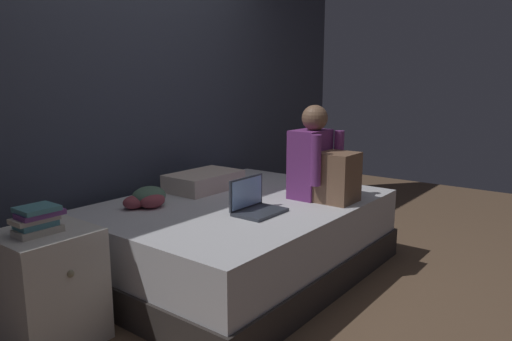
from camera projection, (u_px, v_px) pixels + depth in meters
name	position (u px, v px, depth m)	size (l,w,h in m)	color
ground_plane	(258.00, 292.00, 2.96)	(8.00, 8.00, 0.00)	brown
wall_back	(129.00, 79.00, 3.43)	(5.60, 0.10, 2.70)	#383D4C
bed	(241.00, 237.00, 3.25)	(2.00, 1.50, 0.52)	#332D2B
nightstand	(49.00, 287.00, 2.35)	(0.44, 0.46, 0.60)	beige
person_sitting	(321.00, 164.00, 3.21)	(0.39, 0.44, 0.66)	#75337A
laptop	(255.00, 204.00, 2.90)	(0.32, 0.23, 0.22)	#333842
pillow	(204.00, 181.00, 3.54)	(0.56, 0.36, 0.13)	beige
book_stack	(37.00, 220.00, 2.24)	(0.23, 0.16, 0.13)	beige
clothes_pile	(146.00, 199.00, 3.04)	(0.30, 0.23, 0.13)	#8E3D47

